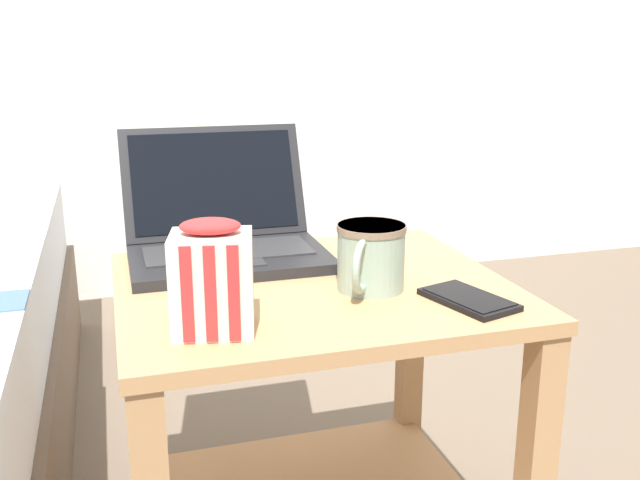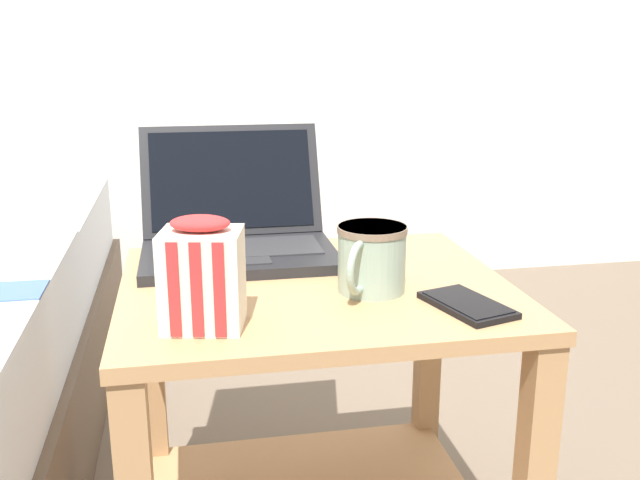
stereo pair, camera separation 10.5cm
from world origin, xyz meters
TOP-DOWN VIEW (x-y plane):
  - bedside_table at (0.00, 0.00)m, footprint 0.60×0.51m
  - laptop at (-0.11, 0.18)m, footprint 0.33×0.30m
  - mug_front_left at (0.07, -0.05)m, footprint 0.11×0.13m
  - snack_bag at (-0.18, -0.15)m, footprint 0.12×0.10m
  - cell_phone at (0.19, -0.15)m, footprint 0.11×0.15m

SIDE VIEW (x-z plane):
  - bedside_table at x=0.00m, z-range 0.08..0.63m
  - cell_phone at x=0.19m, z-range 0.55..0.56m
  - laptop at x=-0.11m, z-range 0.49..0.70m
  - mug_front_left at x=0.07m, z-range 0.55..0.66m
  - snack_bag at x=-0.18m, z-range 0.54..0.69m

